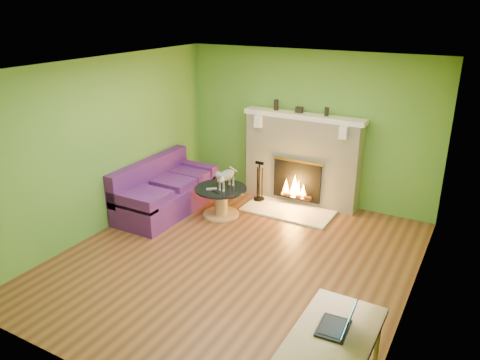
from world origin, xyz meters
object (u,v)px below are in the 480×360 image
object	(u,v)px
sofa	(164,192)
desk	(333,343)
coffee_table	(221,199)
cat	(226,178)

from	to	relation	value
sofa	desk	distance (m)	4.66
sofa	coffee_table	world-z (taller)	sofa
desk	cat	world-z (taller)	cat
sofa	cat	size ratio (longest dim) A/B	3.29
coffee_table	cat	xyz separation A→B (m)	(0.08, 0.05, 0.38)
desk	sofa	bearing A→B (deg)	145.11
sofa	cat	world-z (taller)	sofa
sofa	desk	world-z (taller)	sofa
desk	cat	xyz separation A→B (m)	(-2.79, 2.99, -0.05)
coffee_table	desk	size ratio (longest dim) A/B	0.78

